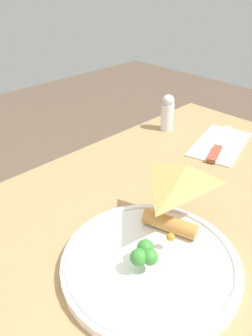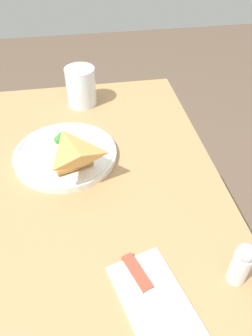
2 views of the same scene
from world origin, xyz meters
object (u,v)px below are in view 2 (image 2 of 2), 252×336
at_px(dining_table, 86,227).
at_px(milk_glass, 81,88).
at_px(napkin_folded, 156,304).
at_px(plate_pizza, 66,153).
at_px(salt_shaker, 241,263).
at_px(butter_knife, 153,297).

distance_m(dining_table, milk_glass, 0.41).
bearing_deg(napkin_folded, plate_pizza, -161.38).
bearing_deg(salt_shaker, napkin_folded, -80.61).
bearing_deg(dining_table, butter_knife, 20.08).
bearing_deg(milk_glass, dining_table, -4.61).
distance_m(milk_glass, napkin_folded, 0.65).
relative_size(plate_pizza, salt_shaker, 2.69).
distance_m(milk_glass, butter_knife, 0.64).
relative_size(napkin_folded, butter_knife, 1.06).
bearing_deg(butter_knife, plate_pizza, 178.77).
distance_m(plate_pizza, milk_glass, 0.26).
height_order(plate_pizza, salt_shaker, salt_shaker).
xyz_separation_m(dining_table, napkin_folded, (0.29, 0.10, 0.14)).
bearing_deg(salt_shaker, plate_pizza, -143.03).
xyz_separation_m(milk_glass, napkin_folded, (0.64, 0.08, -0.05)).
bearing_deg(plate_pizza, napkin_folded, 18.62).
xyz_separation_m(plate_pizza, napkin_folded, (0.40, 0.13, -0.01)).
xyz_separation_m(milk_glass, salt_shaker, (0.62, 0.22, -0.00)).
distance_m(dining_table, salt_shaker, 0.41).
xyz_separation_m(dining_table, plate_pizza, (-0.11, -0.03, 0.16)).
bearing_deg(butter_knife, napkin_folded, -0.00).
relative_size(dining_table, plate_pizza, 3.73).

